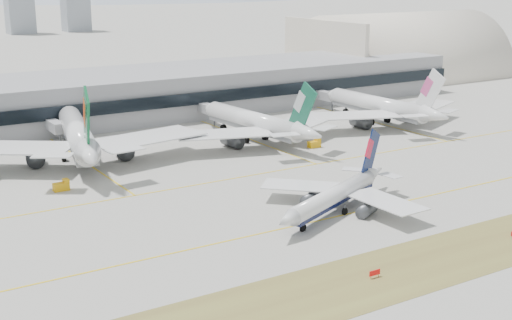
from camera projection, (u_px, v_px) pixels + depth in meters
ground at (293, 216)px, 145.87m from camera, size 3000.00×3000.00×0.00m
taxiing_airliner at (337, 195)px, 147.76m from camera, size 41.83×35.50×14.90m
widebody_eva at (79, 137)px, 186.67m from camera, size 65.59×65.26×23.96m
widebody_cathay at (258, 124)px, 207.47m from camera, size 57.92×56.85×20.71m
widebody_china_air at (382, 107)px, 231.80m from camera, size 58.74×57.31×20.93m
terminal at (97, 98)px, 238.07m from camera, size 280.00×43.10×15.00m
hangar at (398, 77)px, 335.53m from camera, size 91.00×60.00×60.00m
hold_sign_left at (375, 273)px, 116.40m from camera, size 2.20×0.15×1.35m
gse_c at (315, 144)px, 202.25m from camera, size 3.55×2.00×2.60m
gse_b at (62, 186)px, 162.61m from camera, size 3.55×2.00×2.60m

